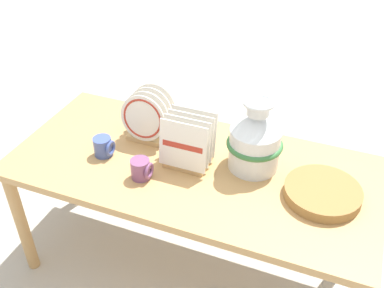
{
  "coord_description": "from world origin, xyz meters",
  "views": [
    {
      "loc": [
        0.56,
        -1.4,
        1.84
      ],
      "look_at": [
        0.0,
        0.0,
        0.75
      ],
      "focal_mm": 42.0,
      "sensor_mm": 36.0,
      "label": 1
    }
  ],
  "objects_px": {
    "dish_rack_round_plates": "(148,119)",
    "wicker_charger_stack": "(322,193)",
    "ceramic_vase": "(255,139)",
    "mug_cobalt_glaze": "(104,147)",
    "dish_rack_square_plates": "(188,146)",
    "mug_plum_glaze": "(141,169)"
  },
  "relations": [
    {
      "from": "ceramic_vase",
      "to": "dish_rack_square_plates",
      "type": "relative_size",
      "value": 1.41
    },
    {
      "from": "dish_rack_round_plates",
      "to": "wicker_charger_stack",
      "type": "height_order",
      "value": "dish_rack_round_plates"
    },
    {
      "from": "dish_rack_round_plates",
      "to": "mug_plum_glaze",
      "type": "distance_m",
      "value": 0.29
    },
    {
      "from": "wicker_charger_stack",
      "to": "mug_plum_glaze",
      "type": "distance_m",
      "value": 0.73
    },
    {
      "from": "wicker_charger_stack",
      "to": "mug_cobalt_glaze",
      "type": "distance_m",
      "value": 0.94
    },
    {
      "from": "dish_rack_square_plates",
      "to": "mug_plum_glaze",
      "type": "height_order",
      "value": "dish_rack_square_plates"
    },
    {
      "from": "mug_plum_glaze",
      "to": "mug_cobalt_glaze",
      "type": "bearing_deg",
      "value": 160.94
    },
    {
      "from": "ceramic_vase",
      "to": "wicker_charger_stack",
      "type": "distance_m",
      "value": 0.34
    },
    {
      "from": "dish_rack_square_plates",
      "to": "mug_plum_glaze",
      "type": "relative_size",
      "value": 2.65
    },
    {
      "from": "ceramic_vase",
      "to": "wicker_charger_stack",
      "type": "bearing_deg",
      "value": -16.87
    },
    {
      "from": "ceramic_vase",
      "to": "wicker_charger_stack",
      "type": "xyz_separation_m",
      "value": [
        0.31,
        -0.09,
        -0.12
      ]
    },
    {
      "from": "wicker_charger_stack",
      "to": "mug_cobalt_glaze",
      "type": "relative_size",
      "value": 3.45
    },
    {
      "from": "dish_rack_square_plates",
      "to": "dish_rack_round_plates",
      "type": "bearing_deg",
      "value": 155.59
    },
    {
      "from": "mug_plum_glaze",
      "to": "ceramic_vase",
      "type": "bearing_deg",
      "value": 31.17
    },
    {
      "from": "dish_rack_round_plates",
      "to": "ceramic_vase",
      "type": "bearing_deg",
      "value": -2.9
    },
    {
      "from": "dish_rack_round_plates",
      "to": "mug_cobalt_glaze",
      "type": "bearing_deg",
      "value": -122.64
    },
    {
      "from": "mug_cobalt_glaze",
      "to": "dish_rack_round_plates",
      "type": "bearing_deg",
      "value": 57.36
    },
    {
      "from": "dish_rack_round_plates",
      "to": "wicker_charger_stack",
      "type": "distance_m",
      "value": 0.82
    },
    {
      "from": "ceramic_vase",
      "to": "dish_rack_round_plates",
      "type": "height_order",
      "value": "ceramic_vase"
    },
    {
      "from": "dish_rack_round_plates",
      "to": "mug_cobalt_glaze",
      "type": "xyz_separation_m",
      "value": [
        -0.12,
        -0.19,
        -0.06
      ]
    },
    {
      "from": "dish_rack_square_plates",
      "to": "wicker_charger_stack",
      "type": "height_order",
      "value": "dish_rack_square_plates"
    },
    {
      "from": "ceramic_vase",
      "to": "dish_rack_round_plates",
      "type": "xyz_separation_m",
      "value": [
        -0.5,
        0.03,
        -0.04
      ]
    }
  ]
}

